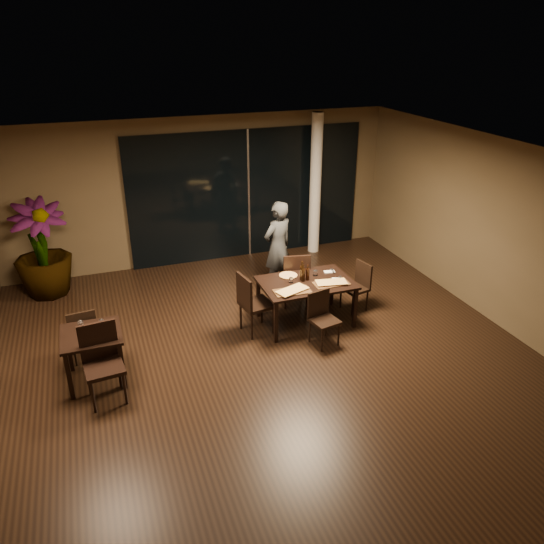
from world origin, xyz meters
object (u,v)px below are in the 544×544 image
at_px(main_table, 306,286).
at_px(bottle_b, 308,272).
at_px(chair_main_near, 322,315).
at_px(chair_side_near, 102,358).
at_px(diner, 278,247).
at_px(bottle_c, 302,271).
at_px(chair_main_left, 252,301).
at_px(chair_main_right, 358,284).
at_px(potted_plant, 42,249).
at_px(bottle_a, 303,273).
at_px(side_table, 92,341).
at_px(chair_side_far, 83,332).
at_px(chair_main_far, 295,276).

xyz_separation_m(main_table, bottle_b, (0.04, 0.06, 0.21)).
distance_m(chair_main_near, chair_side_near, 3.30).
xyz_separation_m(diner, bottle_c, (-0.02, -1.20, 0.05)).
relative_size(chair_main_near, chair_main_left, 0.82).
bearing_deg(chair_main_left, main_table, -98.53).
xyz_separation_m(chair_main_right, potted_plant, (-5.15, 2.45, 0.41)).
bearing_deg(potted_plant, chair_main_right, -25.46).
distance_m(potted_plant, bottle_c, 4.76).
bearing_deg(potted_plant, bottle_a, -32.03).
bearing_deg(bottle_a, bottle_b, 10.81).
bearing_deg(chair_main_left, diner, -45.36).
height_order(chair_side_near, potted_plant, potted_plant).
relative_size(main_table, side_table, 1.88).
distance_m(chair_side_far, potted_plant, 2.64).
height_order(bottle_b, bottle_c, bottle_c).
distance_m(main_table, potted_plant, 4.85).
distance_m(chair_main_near, chair_side_far, 3.58).
distance_m(diner, bottle_a, 1.25).
bearing_deg(chair_main_left, bottle_b, -95.20).
relative_size(main_table, chair_main_left, 1.45).
height_order(chair_side_near, bottle_b, chair_side_near).
height_order(main_table, chair_main_far, chair_main_far).
distance_m(chair_main_left, bottle_c, 0.98).
relative_size(main_table, diner, 0.86).
xyz_separation_m(chair_main_far, chair_side_far, (-3.58, -0.56, -0.08)).
bearing_deg(chair_side_far, bottle_a, 174.06).
bearing_deg(chair_main_far, chair_main_right, 165.98).
height_order(chair_main_left, bottle_c, bottle_c).
bearing_deg(diner, side_table, 5.31).
bearing_deg(diner, bottle_c, 66.44).
xyz_separation_m(side_table, chair_main_left, (2.45, 0.47, -0.04)).
relative_size(diner, bottle_a, 5.96).
relative_size(potted_plant, bottle_c, 5.42).
bearing_deg(chair_side_far, chair_main_right, 175.19).
xyz_separation_m(chair_main_right, diner, (-1.07, 1.16, 0.39)).
relative_size(chair_main_near, chair_main_right, 0.99).
xyz_separation_m(chair_side_near, potted_plant, (-0.80, 3.51, 0.30)).
relative_size(chair_main_near, chair_side_far, 0.98).
xyz_separation_m(main_table, chair_main_right, (1.05, 0.13, -0.19)).
distance_m(chair_side_near, potted_plant, 3.61).
relative_size(side_table, bottle_b, 2.96).
bearing_deg(chair_side_near, main_table, 9.95).
relative_size(chair_main_left, bottle_c, 3.14).
xyz_separation_m(chair_main_near, chair_side_near, (-3.29, -0.27, 0.12)).
relative_size(chair_main_left, chair_side_far, 1.20).
relative_size(main_table, potted_plant, 0.84).
bearing_deg(chair_main_near, potted_plant, 129.72).
distance_m(chair_main_left, chair_main_right, 2.01).
xyz_separation_m(side_table, chair_side_near, (0.10, -0.43, -0.03)).
distance_m(chair_side_near, diner, 3.97).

